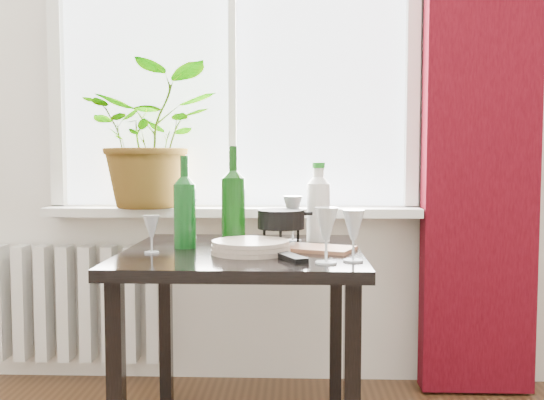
{
  "coord_description": "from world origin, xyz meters",
  "views": [
    {
      "loc": [
        0.29,
        -0.63,
        1.07
      ],
      "look_at": [
        0.21,
        1.55,
        0.92
      ],
      "focal_mm": 40.0,
      "sensor_mm": 36.0,
      "label": 1
    }
  ],
  "objects_px": {
    "wineglass_far_right": "(353,235)",
    "tv_remote": "(291,258)",
    "plate_stack": "(251,247)",
    "fondue_pot": "(281,228)",
    "potted_plant": "(152,137)",
    "wineglass_back_center": "(293,218)",
    "cutting_board": "(317,249)",
    "wineglass_front_left": "(152,234)",
    "table": "(243,274)",
    "wineglass_front_right": "(326,235)",
    "bottle_amber": "(232,211)",
    "radiator": "(77,303)",
    "wineglass_back_left": "(189,217)",
    "wine_bottle_right": "(233,195)",
    "cleaning_bottle": "(318,201)",
    "wine_bottle_left": "(185,201)"
  },
  "relations": [
    {
      "from": "wineglass_far_right",
      "to": "tv_remote",
      "type": "distance_m",
      "value": 0.21
    },
    {
      "from": "plate_stack",
      "to": "fondue_pot",
      "type": "height_order",
      "value": "fondue_pot"
    },
    {
      "from": "fondue_pot",
      "to": "tv_remote",
      "type": "bearing_deg",
      "value": -72.76
    },
    {
      "from": "potted_plant",
      "to": "wineglass_far_right",
      "type": "relative_size",
      "value": 3.74
    },
    {
      "from": "wineglass_back_center",
      "to": "cutting_board",
      "type": "xyz_separation_m",
      "value": [
        0.09,
        -0.23,
        -0.09
      ]
    },
    {
      "from": "wineglass_far_right",
      "to": "wineglass_front_left",
      "type": "bearing_deg",
      "value": 168.35
    },
    {
      "from": "table",
      "to": "wineglass_far_right",
      "type": "relative_size",
      "value": 4.94
    },
    {
      "from": "table",
      "to": "potted_plant",
      "type": "xyz_separation_m",
      "value": [
        -0.46,
        0.56,
        0.52
      ]
    },
    {
      "from": "wineglass_front_left",
      "to": "cutting_board",
      "type": "distance_m",
      "value": 0.59
    },
    {
      "from": "wineglass_front_right",
      "to": "plate_stack",
      "type": "bearing_deg",
      "value": 142.21
    },
    {
      "from": "bottle_amber",
      "to": "wineglass_front_left",
      "type": "distance_m",
      "value": 0.41
    },
    {
      "from": "wineglass_far_right",
      "to": "wineglass_back_center",
      "type": "height_order",
      "value": "wineglass_back_center"
    },
    {
      "from": "potted_plant",
      "to": "wineglass_back_center",
      "type": "distance_m",
      "value": 0.8
    },
    {
      "from": "plate_stack",
      "to": "cutting_board",
      "type": "height_order",
      "value": "plate_stack"
    },
    {
      "from": "radiator",
      "to": "wineglass_back_left",
      "type": "height_order",
      "value": "wineglass_back_left"
    },
    {
      "from": "potted_plant",
      "to": "plate_stack",
      "type": "height_order",
      "value": "potted_plant"
    },
    {
      "from": "wine_bottle_right",
      "to": "wineglass_back_left",
      "type": "relative_size",
      "value": 2.3
    },
    {
      "from": "potted_plant",
      "to": "fondue_pot",
      "type": "xyz_separation_m",
      "value": [
        0.6,
        -0.47,
        -0.36
      ]
    },
    {
      "from": "wineglass_back_left",
      "to": "tv_remote",
      "type": "relative_size",
      "value": 1.02
    },
    {
      "from": "cleaning_bottle",
      "to": "wineglass_front_right",
      "type": "bearing_deg",
      "value": -89.53
    },
    {
      "from": "wineglass_back_center",
      "to": "cleaning_bottle",
      "type": "bearing_deg",
      "value": 9.31
    },
    {
      "from": "cleaning_bottle",
      "to": "fondue_pot",
      "type": "bearing_deg",
      "value": -136.19
    },
    {
      "from": "wineglass_back_center",
      "to": "plate_stack",
      "type": "distance_m",
      "value": 0.35
    },
    {
      "from": "wineglass_back_center",
      "to": "plate_stack",
      "type": "height_order",
      "value": "wineglass_back_center"
    },
    {
      "from": "tv_remote",
      "to": "cutting_board",
      "type": "xyz_separation_m",
      "value": [
        0.09,
        0.21,
        -0.0
      ]
    },
    {
      "from": "wine_bottle_left",
      "to": "plate_stack",
      "type": "distance_m",
      "value": 0.32
    },
    {
      "from": "radiator",
      "to": "wine_bottle_right",
      "type": "relative_size",
      "value": 2.08
    },
    {
      "from": "fondue_pot",
      "to": "cutting_board",
      "type": "relative_size",
      "value": 0.8
    },
    {
      "from": "wineglass_back_center",
      "to": "bottle_amber",
      "type": "bearing_deg",
      "value": -178.97
    },
    {
      "from": "cleaning_bottle",
      "to": "plate_stack",
      "type": "xyz_separation_m",
      "value": [
        -0.25,
        -0.32,
        -0.14
      ]
    },
    {
      "from": "wineglass_far_right",
      "to": "wine_bottle_right",
      "type": "bearing_deg",
      "value": 141.27
    },
    {
      "from": "wine_bottle_left",
      "to": "wineglass_front_left",
      "type": "xyz_separation_m",
      "value": [
        -0.09,
        -0.13,
        -0.11
      ]
    },
    {
      "from": "radiator",
      "to": "tv_remote",
      "type": "distance_m",
      "value": 1.39
    },
    {
      "from": "wineglass_back_center",
      "to": "wineglass_back_left",
      "type": "relative_size",
      "value": 1.12
    },
    {
      "from": "wine_bottle_left",
      "to": "fondue_pot",
      "type": "relative_size",
      "value": 1.71
    },
    {
      "from": "wine_bottle_left",
      "to": "wineglass_back_center",
      "type": "distance_m",
      "value": 0.45
    },
    {
      "from": "wine_bottle_left",
      "to": "cutting_board",
      "type": "bearing_deg",
      "value": -5.53
    },
    {
      "from": "cutting_board",
      "to": "wineglass_back_center",
      "type": "bearing_deg",
      "value": 110.89
    },
    {
      "from": "radiator",
      "to": "wineglass_back_left",
      "type": "xyz_separation_m",
      "value": [
        0.6,
        -0.31,
        0.44
      ]
    },
    {
      "from": "cutting_board",
      "to": "wineglass_front_right",
      "type": "bearing_deg",
      "value": -86.18
    },
    {
      "from": "wineglass_far_right",
      "to": "fondue_pot",
      "type": "bearing_deg",
      "value": 125.42
    },
    {
      "from": "wine_bottle_left",
      "to": "wineglass_far_right",
      "type": "height_order",
      "value": "wine_bottle_left"
    },
    {
      "from": "cleaning_bottle",
      "to": "table",
      "type": "bearing_deg",
      "value": -140.9
    },
    {
      "from": "bottle_amber",
      "to": "wineglass_front_left",
      "type": "xyz_separation_m",
      "value": [
        -0.25,
        -0.31,
        -0.05
      ]
    },
    {
      "from": "potted_plant",
      "to": "tv_remote",
      "type": "xyz_separation_m",
      "value": [
        0.64,
        -0.79,
        -0.42
      ]
    },
    {
      "from": "potted_plant",
      "to": "wine_bottle_left",
      "type": "xyz_separation_m",
      "value": [
        0.24,
        -0.53,
        -0.25
      ]
    },
    {
      "from": "table",
      "to": "wineglass_front_right",
      "type": "bearing_deg",
      "value": -44.94
    },
    {
      "from": "table",
      "to": "wineglass_back_left",
      "type": "height_order",
      "value": "wineglass_back_left"
    },
    {
      "from": "wineglass_far_right",
      "to": "wineglass_back_center",
      "type": "xyz_separation_m",
      "value": [
        -0.2,
        0.46,
        0.01
      ]
    },
    {
      "from": "wineglass_back_center",
      "to": "wineglass_back_left",
      "type": "bearing_deg",
      "value": 165.91
    }
  ]
}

